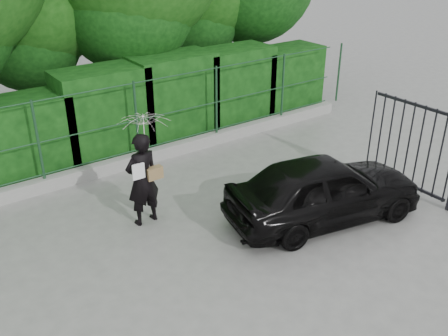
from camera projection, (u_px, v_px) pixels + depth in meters
ground at (237, 260)px, 8.77m from camera, size 80.00×80.00×0.00m
kerb at (125, 163)px, 11.98m from camera, size 14.00×0.25×0.30m
fence at (129, 120)px, 11.64m from camera, size 14.13×0.06×1.80m
hedge at (111, 115)px, 12.42m from camera, size 14.20×1.20×2.29m
gate at (440, 150)px, 10.13m from camera, size 0.22×2.33×2.36m
woman at (144, 154)px, 9.34m from camera, size 1.00×0.99×2.22m
car at (324, 189)px, 9.72m from camera, size 4.18×2.36×1.34m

